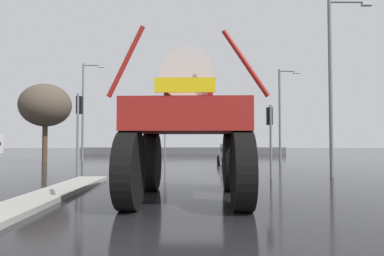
% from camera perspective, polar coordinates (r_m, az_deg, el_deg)
% --- Properties ---
extents(ground_plane, '(120.00, 120.00, 0.00)m').
position_cam_1_polar(ground_plane, '(22.86, -2.29, -6.55)').
color(ground_plane, black).
extents(median_island, '(1.24, 8.71, 0.15)m').
position_cam_1_polar(median_island, '(11.84, -22.06, -10.07)').
color(median_island, '#9E9B93').
rests_on(median_island, ground).
extents(oversize_sprayer, '(4.05, 5.65, 4.62)m').
position_cam_1_polar(oversize_sprayer, '(10.20, -0.56, 0.37)').
color(oversize_sprayer, black).
rests_on(oversize_sprayer, ground).
extents(sedan_ahead, '(2.02, 4.17, 1.52)m').
position_cam_1_polar(sedan_ahead, '(25.29, 6.80, -4.50)').
color(sedan_ahead, '#B7B7BF').
rests_on(sedan_ahead, ground).
extents(traffic_signal_near_left, '(0.24, 0.54, 3.97)m').
position_cam_1_polar(traffic_signal_near_left, '(16.97, -18.49, 1.85)').
color(traffic_signal_near_left, slate).
rests_on(traffic_signal_near_left, ground).
extents(traffic_signal_near_right, '(0.24, 0.54, 3.44)m').
position_cam_1_polar(traffic_signal_near_right, '(16.60, 12.95, 0.54)').
color(traffic_signal_near_right, slate).
rests_on(traffic_signal_near_right, ground).
extents(traffic_signal_far_left, '(0.24, 0.55, 4.13)m').
position_cam_1_polar(traffic_signal_far_left, '(31.22, -4.54, 0.15)').
color(traffic_signal_far_left, slate).
rests_on(traffic_signal_far_left, ground).
extents(traffic_signal_far_right, '(0.24, 0.55, 3.28)m').
position_cam_1_polar(traffic_signal_far_right, '(31.46, 7.55, -1.00)').
color(traffic_signal_far_right, slate).
rests_on(traffic_signal_far_right, ground).
extents(streetlight_near_right, '(2.21, 0.24, 8.75)m').
position_cam_1_polar(streetlight_near_right, '(18.15, 22.72, 7.92)').
color(streetlight_near_right, slate).
rests_on(streetlight_near_right, ground).
extents(streetlight_far_left, '(1.89, 0.24, 8.46)m').
position_cam_1_polar(streetlight_far_left, '(30.78, -17.63, 3.40)').
color(streetlight_far_left, slate).
rests_on(streetlight_far_left, ground).
extents(streetlight_far_right, '(1.72, 0.24, 7.38)m').
position_cam_1_polar(streetlight_far_right, '(27.48, 14.81, 2.84)').
color(streetlight_far_right, slate).
rests_on(streetlight_far_right, ground).
extents(bare_tree_left, '(4.04, 4.04, 6.34)m').
position_cam_1_polar(bare_tree_left, '(29.74, -23.42, 3.49)').
color(bare_tree_left, '#473828').
rests_on(bare_tree_left, ground).
extents(roadside_barrier, '(27.00, 0.24, 0.90)m').
position_cam_1_polar(roadside_barrier, '(44.50, -1.48, -3.86)').
color(roadside_barrier, '#59595B').
rests_on(roadside_barrier, ground).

